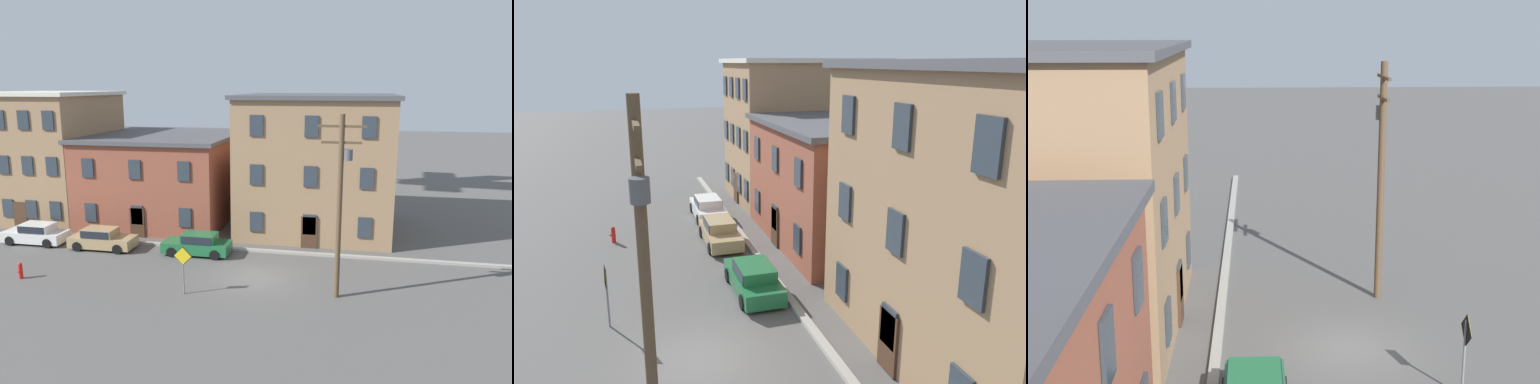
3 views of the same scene
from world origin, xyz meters
TOP-DOWN VIEW (x-y plane):
  - ground_plane at (0.00, 0.00)m, footprint 200.00×200.00m
  - kerb_strip at (0.00, 4.50)m, footprint 56.00×0.36m
  - apartment_corner at (-19.60, 11.01)m, footprint 8.58×10.54m
  - apartment_midblock at (-10.00, 11.82)m, footprint 11.53×12.15m
  - car_white at (-16.40, 3.23)m, footprint 4.40×1.92m
  - car_tan at (-11.26, 3.02)m, footprint 4.40×1.92m
  - car_green at (-4.50, 3.20)m, footprint 4.40×1.92m
  - caution_sign at (-3.26, -3.07)m, footprint 1.03×0.08m
  - utility_pole at (4.78, -1.85)m, footprint 2.40×0.44m
  - fire_hydrant at (-13.21, -2.88)m, footprint 0.24×0.34m

SIDE VIEW (x-z plane):
  - ground_plane at x=0.00m, z-range 0.00..0.00m
  - kerb_strip at x=0.00m, z-range 0.00..0.16m
  - fire_hydrant at x=-13.21m, z-range 0.00..0.96m
  - car_white at x=-16.40m, z-range 0.03..1.46m
  - car_tan at x=-11.26m, z-range 0.03..1.46m
  - car_green at x=-4.50m, z-range 0.03..1.46m
  - caution_sign at x=-3.26m, z-range 0.45..3.10m
  - apartment_midblock at x=-10.00m, z-range 0.01..7.02m
  - apartment_corner at x=-19.60m, z-range 0.02..10.43m
  - utility_pole at x=4.78m, z-range 0.58..10.14m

